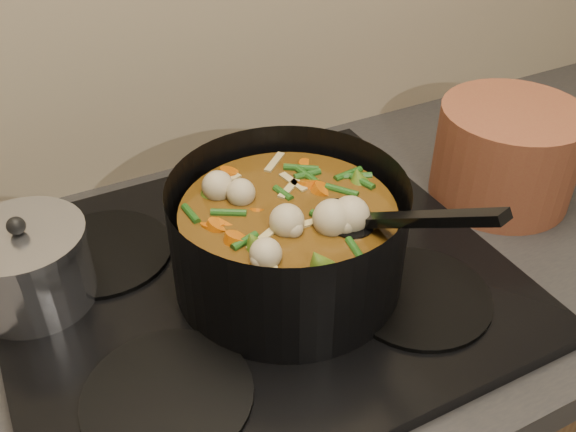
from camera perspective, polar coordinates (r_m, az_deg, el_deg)
name	(u,v)px	position (r m, az deg, el deg)	size (l,w,h in m)	color
stovetop	(255,280)	(0.83, -2.99, -5.69)	(0.62, 0.54, 0.03)	black
stockpot	(289,237)	(0.78, 0.05, -1.92)	(0.31, 0.38, 0.21)	black
saucepan	(29,266)	(0.82, -22.04, -4.14)	(0.15, 0.15, 0.12)	silver
terracotta_crock	(506,154)	(1.01, 18.79, 5.25)	(0.21, 0.21, 0.15)	brown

